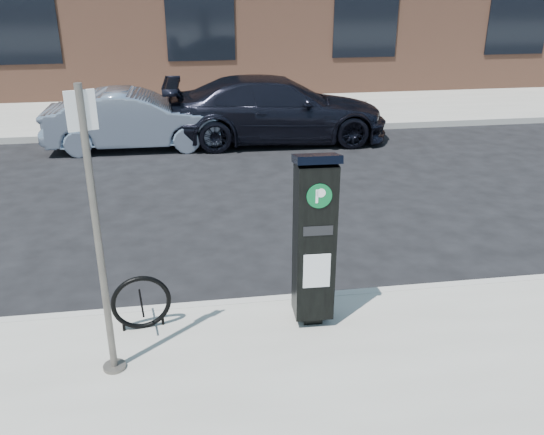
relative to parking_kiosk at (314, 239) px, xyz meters
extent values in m
plane|color=black|center=(-0.64, 0.53, -1.14)|extent=(120.00, 120.00, 0.00)
cube|color=gray|center=(-0.64, 14.53, -1.06)|extent=(60.00, 12.00, 0.15)
cube|color=#9E9B93|center=(-0.64, 0.51, -1.06)|extent=(60.00, 0.12, 0.16)
cube|color=#9E9B93|center=(-0.64, 8.55, -1.06)|extent=(60.00, 0.12, 0.16)
cube|color=black|center=(0.00, 0.00, -0.94)|extent=(0.21, 0.21, 0.10)
cube|color=black|center=(0.00, 0.00, -0.03)|extent=(0.41, 0.36, 1.71)
cube|color=black|center=(0.00, 0.00, 0.86)|extent=(0.45, 0.40, 0.16)
cylinder|color=#064E24|center=(0.00, -0.18, 0.54)|extent=(0.25, 0.02, 0.25)
cube|color=white|center=(0.00, -0.18, 0.54)|extent=(0.09, 0.01, 0.14)
cube|color=silver|center=(0.00, -0.18, -0.29)|extent=(0.28, 0.02, 0.38)
cube|color=black|center=(0.00, -0.18, 0.17)|extent=(0.30, 0.02, 0.10)
cylinder|color=#534F49|center=(-2.06, -0.53, -0.97)|extent=(0.22, 0.22, 0.03)
cylinder|color=#534F49|center=(-2.06, -0.53, 0.37)|extent=(0.07, 0.07, 2.73)
cube|color=silver|center=(-2.06, -0.53, 1.52)|extent=(0.23, 0.10, 0.33)
torus|color=black|center=(-1.82, 0.13, -0.68)|extent=(0.63, 0.14, 0.63)
cylinder|color=black|center=(-2.02, 0.10, -0.93)|extent=(0.03, 0.03, 0.12)
cylinder|color=black|center=(-1.62, 0.16, -0.93)|extent=(0.03, 0.03, 0.12)
imported|color=#8B9AB1|center=(-2.35, 7.75, -0.49)|extent=(3.95, 1.43, 1.30)
imported|color=black|center=(0.87, 7.87, -0.39)|extent=(5.19, 2.27, 1.49)
camera|label=1|loc=(-1.25, -5.25, 2.53)|focal=38.00mm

